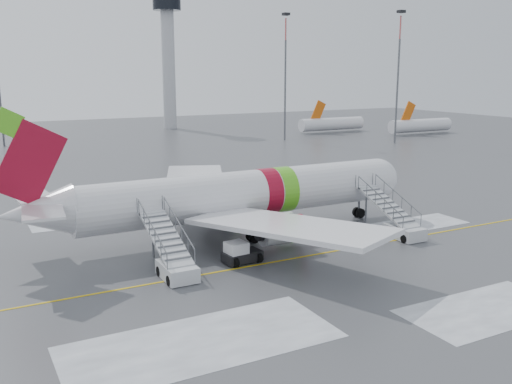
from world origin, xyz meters
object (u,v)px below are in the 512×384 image
airliner (234,196)px  pushback_tug (240,253)px  airstair_fwd (398,224)px  airstair_aft (173,260)px

airliner → pushback_tug: 7.40m
pushback_tug → airstair_fwd: bearing=-0.7°
airliner → airstair_aft: airliner is taller
airliner → airstair_fwd: size_ratio=4.55×
airstair_aft → airstair_fwd: bearing=0.0°
airstair_aft → pushback_tug: size_ratio=2.68×
airliner → airstair_fwd: bearing=-28.7°
airliner → airstair_fwd: 13.80m
airstair_aft → pushback_tug: 5.12m
airstair_fwd → airstair_aft: bearing=180.0°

